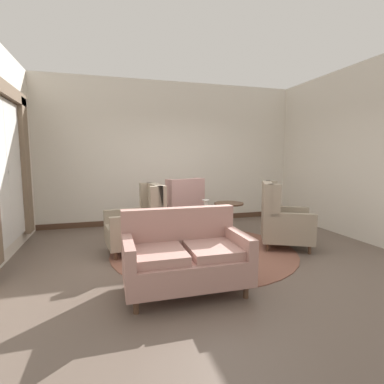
# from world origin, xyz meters

# --- Properties ---
(ground) EXTENTS (8.42, 8.42, 0.00)m
(ground) POSITION_xyz_m (0.00, 0.00, 0.00)
(ground) COLOR brown
(wall_back) EXTENTS (6.18, 0.08, 3.25)m
(wall_back) POSITION_xyz_m (0.00, 2.62, 1.63)
(wall_back) COLOR silver
(wall_back) RESTS_ON ground
(wall_right) EXTENTS (0.08, 3.66, 3.25)m
(wall_right) POSITION_xyz_m (3.01, 0.79, 1.63)
(wall_right) COLOR silver
(wall_right) RESTS_ON ground
(baseboard_back) EXTENTS (6.02, 0.03, 0.12)m
(baseboard_back) POSITION_xyz_m (0.00, 2.56, 0.06)
(baseboard_back) COLOR #4C3323
(baseboard_back) RESTS_ON ground
(area_rug) EXTENTS (3.02, 3.02, 0.01)m
(area_rug) POSITION_xyz_m (0.00, 0.30, 0.01)
(area_rug) COLOR brown
(area_rug) RESTS_ON ground
(window_with_curtains) EXTENTS (0.12, 2.08, 2.45)m
(window_with_curtains) POSITION_xyz_m (-2.91, 0.83, 1.48)
(window_with_curtains) COLOR silver
(coffee_table) EXTENTS (0.83, 0.83, 0.46)m
(coffee_table) POSITION_xyz_m (0.14, 0.47, 0.37)
(coffee_table) COLOR #4C3323
(coffee_table) RESTS_ON ground
(porcelain_vase) EXTENTS (0.19, 0.19, 0.36)m
(porcelain_vase) POSITION_xyz_m (0.11, 0.50, 0.61)
(porcelain_vase) COLOR beige
(porcelain_vase) RESTS_ON coffee_table
(settee) EXTENTS (1.41, 0.84, 0.93)m
(settee) POSITION_xyz_m (-0.67, -1.00, 0.40)
(settee) COLOR tan
(settee) RESTS_ON ground
(armchair_back_corner) EXTENTS (0.96, 0.83, 1.10)m
(armchair_back_corner) POSITION_xyz_m (-1.01, 0.57, 0.46)
(armchair_back_corner) COLOR gray
(armchair_back_corner) RESTS_ON ground
(armchair_far_left) EXTENTS (1.07, 1.04, 1.12)m
(armchair_far_left) POSITION_xyz_m (1.34, 0.12, 0.47)
(armchair_far_left) COLOR gray
(armchair_far_left) RESTS_ON ground
(armchair_near_sideboard) EXTENTS (1.03, 1.09, 1.11)m
(armchair_near_sideboard) POSITION_xyz_m (-0.06, 1.66, 0.45)
(armchair_near_sideboard) COLOR tan
(armchair_near_sideboard) RESTS_ON ground
(side_table) EXTENTS (0.57, 0.57, 0.65)m
(side_table) POSITION_xyz_m (0.78, 1.08, 0.40)
(side_table) COLOR #4C3323
(side_table) RESTS_ON ground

